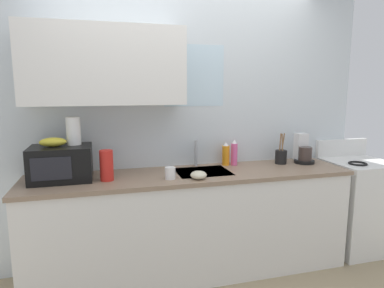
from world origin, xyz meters
The scene contains 14 objects.
kitchen_wall_assembly centered at (-0.15, 0.30, 1.37)m, with size 3.53×0.42×2.50m.
counter_unit centered at (0.00, 0.00, 0.46)m, with size 2.76×0.63×0.90m.
sink_faucet centered at (0.10, 0.24, 1.02)m, with size 0.03×0.03×0.24m, color #B2B5BA.
stove_range centered at (1.72, 0.00, 0.46)m, with size 0.60×0.60×1.08m.
microwave centered at (-1.04, 0.05, 1.04)m, with size 0.46×0.35×0.27m.
banana_bunch centered at (-1.09, 0.05, 1.20)m, with size 0.20×0.11×0.07m, color gold.
paper_towel_roll centered at (-0.94, 0.10, 1.28)m, with size 0.11×0.11×0.22m, color white.
coffee_maker centered at (1.14, 0.11, 1.00)m, with size 0.19×0.21×0.28m.
dish_soap_bottle_orange centered at (0.38, 0.20, 1.00)m, with size 0.07×0.07×0.22m.
dish_soap_bottle_pink centered at (0.46, 0.18, 1.01)m, with size 0.06×0.06×0.24m.
cereal_canister centered at (-0.70, -0.05, 1.02)m, with size 0.10×0.10×0.24m, color red.
mug_white centered at (-0.22, -0.14, 0.95)m, with size 0.08×0.08×0.10m, color white.
utensil_crock centered at (0.91, 0.12, 0.97)m, with size 0.11×0.11×0.29m.
small_bowl centered at (0.00, -0.20, 0.93)m, with size 0.13×0.13×0.07m, color beige.
Camera 1 is at (-0.72, -2.66, 1.61)m, focal length 31.19 mm.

